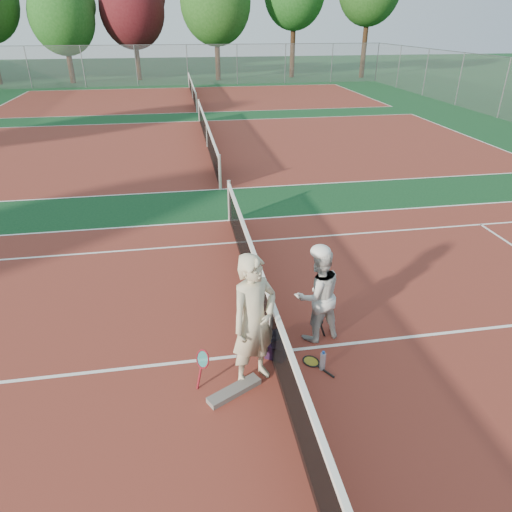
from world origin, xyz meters
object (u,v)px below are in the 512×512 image
at_px(net_main, 271,327).
at_px(player_a, 254,321).
at_px(sports_bag_purple, 276,351).
at_px(racket_red, 203,368).
at_px(racket_black_held, 317,325).
at_px(racket_spare, 311,361).
at_px(player_b, 317,295).
at_px(water_bottle, 323,361).
at_px(sports_bag_navy, 273,342).

xyz_separation_m(net_main, player_a, (-0.35, -0.52, 0.51)).
xyz_separation_m(net_main, sports_bag_purple, (0.07, -0.12, -0.39)).
bearing_deg(racket_red, racket_black_held, -20.87).
relative_size(net_main, racket_spare, 18.30).
bearing_deg(sports_bag_purple, racket_black_held, 24.33).
xyz_separation_m(player_a, player_b, (1.17, 0.82, -0.20)).
bearing_deg(sports_bag_purple, water_bottle, -31.36).
relative_size(net_main, player_b, 6.71).
xyz_separation_m(player_a, racket_spare, (0.93, 0.19, -1.01)).
xyz_separation_m(net_main, racket_red, (-1.09, -0.51, -0.22)).
xyz_separation_m(player_a, sports_bag_purple, (0.42, 0.40, -0.90)).
bearing_deg(water_bottle, sports_bag_purple, 148.64).
xyz_separation_m(player_b, sports_bag_purple, (-0.75, -0.42, -0.69)).
bearing_deg(racket_spare, net_main, 29.72).
bearing_deg(player_b, racket_red, 10.08).
xyz_separation_m(net_main, racket_spare, (0.58, -0.33, -0.49)).
distance_m(player_a, sports_bag_navy, 1.14).
height_order(racket_red, racket_black_held, racket_red).
bearing_deg(player_a, racket_black_held, 1.92).
relative_size(player_b, water_bottle, 5.46).
relative_size(player_a, water_bottle, 6.81).
relative_size(player_a, racket_spare, 3.41).
bearing_deg(player_b, player_a, 21.96).
relative_size(net_main, player_a, 5.37).
xyz_separation_m(racket_spare, water_bottle, (0.12, -0.18, 0.14)).
relative_size(racket_spare, sports_bag_navy, 1.62).
distance_m(racket_spare, sports_bag_purple, 0.57).
relative_size(player_b, racket_spare, 2.73).
bearing_deg(racket_black_held, racket_spare, 45.65).
bearing_deg(player_a, player_b, 4.75).
bearing_deg(racket_spare, player_b, -51.49).
bearing_deg(racket_black_held, racket_red, 0.96).
relative_size(player_a, racket_red, 3.52).
height_order(net_main, racket_red, net_main).
bearing_deg(net_main, racket_spare, -29.55).
distance_m(player_b, sports_bag_navy, 1.03).
height_order(racket_black_held, racket_spare, racket_black_held).
distance_m(racket_red, sports_bag_purple, 1.23).
xyz_separation_m(racket_black_held, sports_bag_navy, (-0.77, -0.14, -0.14)).
distance_m(net_main, racket_red, 1.22).
distance_m(player_a, player_b, 1.44).
distance_m(net_main, player_b, 0.93).
distance_m(racket_black_held, sports_bag_navy, 0.79).
bearing_deg(net_main, water_bottle, -36.05).
distance_m(racket_black_held, racket_spare, 0.66).
distance_m(sports_bag_navy, sports_bag_purple, 0.21).
xyz_separation_m(player_b, water_bottle, (-0.12, -0.81, -0.67)).
bearing_deg(racket_black_held, sports_bag_purple, 4.31).
bearing_deg(racket_spare, sports_bag_purple, 37.48).
bearing_deg(sports_bag_navy, player_a, -124.46).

